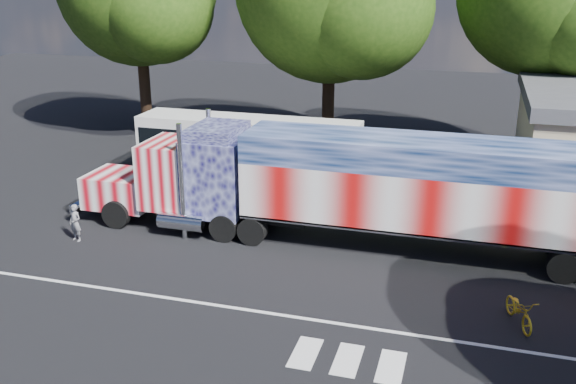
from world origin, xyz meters
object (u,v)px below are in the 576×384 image
(coach_bus, at_px, (248,149))
(woman, at_px, (75,223))
(semi_truck, at_px, (361,186))
(bicycle, at_px, (519,310))

(coach_bus, xyz_separation_m, woman, (-4.03, -8.97, -0.93))
(semi_truck, bearing_deg, bicycle, -38.70)
(semi_truck, relative_size, bicycle, 11.91)
(bicycle, bearing_deg, semi_truck, 121.04)
(woman, distance_m, bicycle, 16.61)
(semi_truck, height_order, bicycle, semi_truck)
(semi_truck, xyz_separation_m, coach_bus, (-6.75, 6.15, -0.73))
(woman, height_order, bicycle, woman)
(bicycle, bearing_deg, woman, 153.59)
(bicycle, bearing_deg, coach_bus, 119.02)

